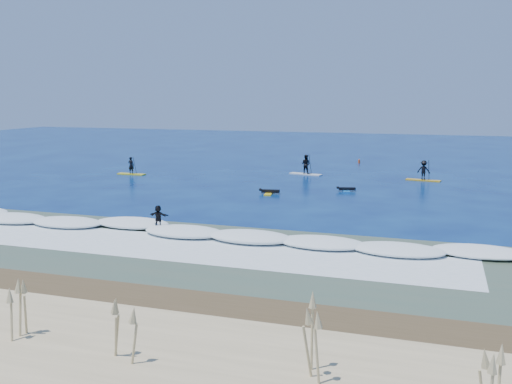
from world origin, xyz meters
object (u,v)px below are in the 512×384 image
(sup_paddler_center, at_px, (306,166))
(prone_paddler_near, at_px, (269,192))
(marker_buoy, at_px, (359,161))
(sup_paddler_right, at_px, (424,172))
(sup_paddler_left, at_px, (131,168))
(prone_paddler_far, at_px, (346,190))
(wave_surfer, at_px, (158,218))

(sup_paddler_center, xyz_separation_m, prone_paddler_near, (-0.29, -11.88, -0.72))
(prone_paddler_near, distance_m, marker_buoy, 23.47)
(sup_paddler_right, bearing_deg, sup_paddler_left, -161.04)
(prone_paddler_far, relative_size, marker_buoy, 3.64)
(prone_paddler_near, bearing_deg, marker_buoy, -17.87)
(prone_paddler_near, height_order, marker_buoy, marker_buoy)
(marker_buoy, bearing_deg, sup_paddler_left, -141.22)
(sup_paddler_center, height_order, prone_paddler_far, sup_paddler_center)
(sup_paddler_left, bearing_deg, sup_paddler_right, 11.38)
(wave_surfer, xyz_separation_m, marker_buoy, (6.71, 37.49, -0.56))
(sup_paddler_left, relative_size, sup_paddler_right, 0.92)
(sup_paddler_center, height_order, marker_buoy, sup_paddler_center)
(sup_paddler_center, relative_size, prone_paddler_far, 1.66)
(sup_paddler_center, distance_m, prone_paddler_far, 10.35)
(sup_paddler_left, bearing_deg, sup_paddler_center, 19.59)
(prone_paddler_near, relative_size, marker_buoy, 3.87)
(sup_paddler_right, height_order, prone_paddler_near, sup_paddler_right)
(sup_paddler_center, bearing_deg, marker_buoy, 84.37)
(sup_paddler_left, height_order, wave_surfer, sup_paddler_left)
(sup_paddler_left, distance_m, marker_buoy, 26.48)
(sup_paddler_left, xyz_separation_m, wave_surfer, (13.94, -20.90, 0.16))
(sup_paddler_left, xyz_separation_m, prone_paddler_far, (22.29, -3.38, -0.51))
(prone_paddler_far, height_order, wave_surfer, wave_surfer)
(sup_paddler_center, bearing_deg, prone_paddler_far, -44.70)
(prone_paddler_near, height_order, wave_surfer, wave_surfer)
(sup_paddler_right, xyz_separation_m, marker_buoy, (-7.62, 11.85, -0.62))
(marker_buoy, bearing_deg, wave_surfer, -100.14)
(prone_paddler_near, relative_size, wave_surfer, 1.11)
(sup_paddler_left, height_order, prone_paddler_near, sup_paddler_left)
(sup_paddler_left, xyz_separation_m, marker_buoy, (20.64, 16.59, -0.40))
(wave_surfer, bearing_deg, prone_paddler_far, 65.47)
(prone_paddler_near, xyz_separation_m, prone_paddler_far, (5.77, 3.13, -0.01))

